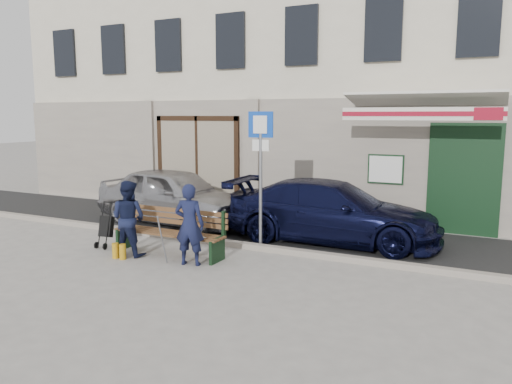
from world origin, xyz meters
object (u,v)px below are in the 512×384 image
Objects in this scene: car_silver at (174,196)px; man at (189,225)px; parking_sign at (261,157)px; stroller at (106,227)px; woman at (128,218)px; bench at (167,232)px; car_navy at (332,212)px.

man is (2.36, -2.81, 0.04)m from car_silver.
parking_sign is 1.86× the size of man.
parking_sign is 2.98× the size of stroller.
man is at bearing -133.86° from car_silver.
parking_sign is 1.89× the size of woman.
stroller is at bearing -172.53° from car_silver.
parking_sign is at bearing 41.03° from bench.
car_navy reaches higher than stroller.
car_silver is 2.90m from bench.
stroller is at bearing -21.18° from woman.
man reaches higher than woman.
parking_sign is 3.60m from stroller.
parking_sign is 2.43m from bench.
stroller is (-4.14, -2.55, -0.26)m from car_navy.
car_silver reaches higher than stroller.
bench is at bearing 130.57° from car_navy.
bench is at bearing -39.71° from man.
car_navy is 3.60m from bench.
parking_sign is at bearing 132.62° from car_navy.
parking_sign is at bearing -104.82° from car_silver.
car_silver is 2.80× the size of man.
man reaches higher than car_silver.
bench reaches higher than stroller.
car_navy is 3.05× the size of man.
parking_sign is (-1.18, -1.17, 1.25)m from car_navy.
car_silver is 2.95m from woman.
parking_sign reaches higher than man.
bench is 0.81m from woman.
car_silver is 0.92× the size of car_navy.
bench is (-1.46, -1.27, -1.47)m from parking_sign.
man is at bearing 176.26° from woman.
woman is (0.91, -2.81, 0.02)m from car_silver.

